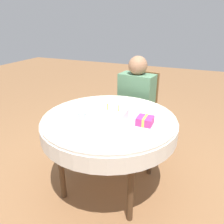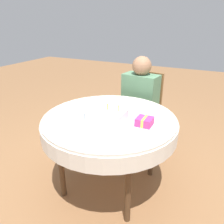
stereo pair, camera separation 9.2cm
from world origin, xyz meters
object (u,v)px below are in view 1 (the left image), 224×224
at_px(birthday_cake, 113,117).
at_px(drinking_glass, 82,118).
at_px(person, 136,95).
at_px(gift_box, 145,121).
at_px(chair, 139,107).

distance_m(birthday_cake, drinking_glass, 0.25).
bearing_deg(person, gift_box, -60.22).
relative_size(chair, drinking_glass, 9.90).
bearing_deg(person, birthday_cake, -76.72).
bearing_deg(drinking_glass, person, 81.08).
height_order(birthday_cake, drinking_glass, birthday_cake).
relative_size(person, drinking_glass, 12.13).
distance_m(chair, drinking_glass, 1.14).
distance_m(person, birthday_cake, 0.91).
relative_size(chair, gift_box, 7.09).
bearing_deg(gift_box, person, 111.52).
distance_m(birthday_cake, gift_box, 0.26).
distance_m(chair, person, 0.22).
xyz_separation_m(chair, gift_box, (0.31, -0.91, 0.27)).
relative_size(person, birthday_cake, 5.70).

